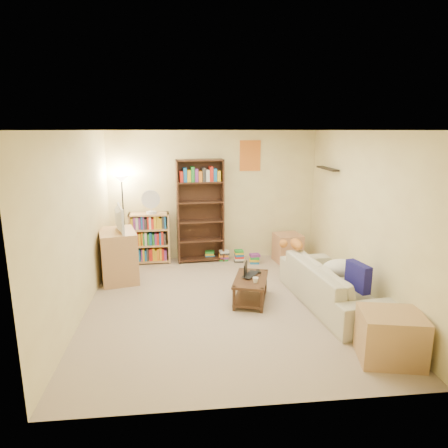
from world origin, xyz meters
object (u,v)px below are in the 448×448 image
Objects in this scene: sofa at (333,284)px; desk_fan at (151,202)px; tabby_cat at (294,244)px; tv_stand at (118,256)px; television at (116,219)px; tall_bookshelf at (200,209)px; side_table at (288,248)px; coffee_table at (251,287)px; laptop at (253,276)px; end_cabinet at (390,337)px; floor_lamp at (122,194)px; mug at (255,280)px; short_bookshelf at (150,238)px.

desk_fan is (-2.73, 2.18, 0.89)m from sofa.
tabby_cat is 2.95m from tv_stand.
sofa is 3.60m from television.
tall_bookshelf reaches higher than tabby_cat.
tv_stand is 3.18m from side_table.
tv_stand is 0.44× the size of tall_bookshelf.
tv_stand is at bearing 167.93° from coffee_table.
tabby_cat is 0.95m from laptop.
television reaches higher than tabby_cat.
side_table is 0.82× the size of end_cabinet.
sofa is at bearing -126.38° from television.
laptop is 0.78× the size of side_table.
side_table is (0.98, 1.71, -0.11)m from laptop.
side_table is 3.47m from end_cabinet.
mug is at bearing -45.90° from floor_lamp.
tv_stand is at bearing -153.18° from tall_bookshelf.
television is (-3.25, 1.36, 0.76)m from sofa.
tv_stand is (-2.88, 0.57, -0.28)m from tabby_cat.
tabby_cat is at bearing -114.96° from television.
sofa is 2.30× the size of short_bookshelf.
side_table is (1.68, -0.23, -0.77)m from tall_bookshelf.
sofa is 4.49× the size of tabby_cat.
sofa is at bearing -55.37° from tall_bookshelf.
desk_fan is at bearing 149.36° from tabby_cat.
television is 1.34× the size of side_table.
end_cabinet is at bearing -54.19° from short_bookshelf.
end_cabinet is at bearing -111.89° from laptop.
floor_lamp is (-1.44, 0.00, 0.31)m from tall_bookshelf.
short_bookshelf is at bearing 149.11° from tabby_cat.
desk_fan reaches higher than television.
short_bookshelf is 0.57× the size of floor_lamp.
television is 1.68m from tall_bookshelf.
laptop is (0.05, 0.06, 0.15)m from coffee_table.
tabby_cat reaches higher than end_cabinet.
tall_bookshelf is at bearing 117.39° from end_cabinet.
tall_bookshelf reaches higher than tv_stand.
end_cabinet is (2.89, -3.69, -0.21)m from short_bookshelf.
sofa is 1.46m from end_cabinet.
desk_fan is at bearing 176.05° from side_table.
tall_bookshelf is at bearing 32.42° from sofa.
tv_stand is at bearing 168.77° from tabby_cat.
laptop is 0.25× the size of floor_lamp.
tabby_cat is 0.25× the size of tall_bookshelf.
floor_lamp is (-2.88, 1.45, 0.64)m from tabby_cat.
coffee_table is 7.87× the size of mug.
tv_stand is (-2.13, 1.06, 0.05)m from laptop.
tabby_cat is 0.68× the size of television.
sofa is 2.41× the size of coffee_table.
end_cabinet is at bearing -37.26° from coffee_table.
coffee_table is 2.13m from end_cabinet.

